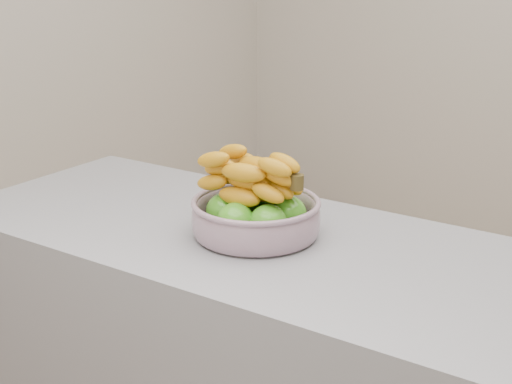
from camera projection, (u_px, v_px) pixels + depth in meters
fruit_bowl at (256, 210)px, 1.55m from camera, size 0.28×0.28×0.18m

